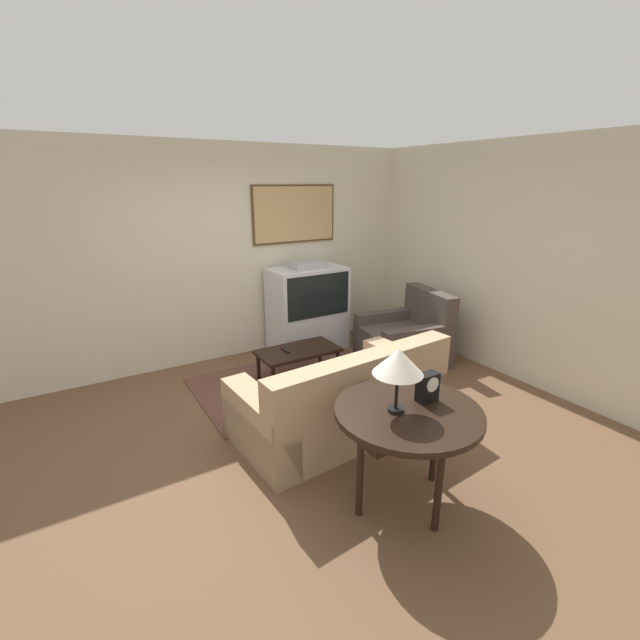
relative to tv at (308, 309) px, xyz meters
name	(u,v)px	position (x,y,z in m)	size (l,w,h in m)	color
ground_plane	(312,426)	(-0.96, -1.75, -0.59)	(12.00, 12.00, 0.00)	brown
wall_back	(228,254)	(-0.94, 0.38, 0.77)	(12.00, 0.10, 2.70)	beige
wall_right	(506,261)	(1.67, -1.75, 0.76)	(0.06, 12.00, 2.70)	beige
area_rug	(295,381)	(-0.64, -0.82, -0.58)	(2.22, 1.44, 0.01)	brown
tv	(308,309)	(0.00, 0.00, 0.00)	(1.01, 0.60, 1.24)	silver
couch	(342,401)	(-0.74, -1.94, -0.29)	(1.96, 1.09, 0.86)	tan
armchair	(405,339)	(0.87, -1.01, -0.29)	(1.10, 1.07, 0.92)	#473D38
coffee_table	(298,353)	(-0.58, -0.79, -0.25)	(0.93, 0.50, 0.39)	black
console_table	(408,418)	(-0.89, -2.95, 0.10)	(1.02, 1.02, 0.76)	black
table_lamp	(398,362)	(-0.98, -2.93, 0.53)	(0.34, 0.34, 0.45)	black
mantel_clock	(428,387)	(-0.69, -2.93, 0.28)	(0.15, 0.10, 0.21)	black
remote	(286,350)	(-0.72, -0.76, -0.19)	(0.04, 0.16, 0.02)	black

